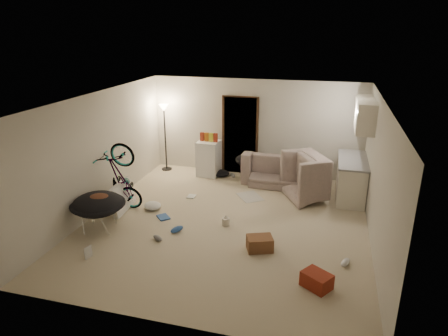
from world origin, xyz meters
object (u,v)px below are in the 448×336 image
(kitchen_counter, at_px, (351,179))
(floor_lamp, at_px, (164,123))
(sofa, at_px, (283,172))
(juicer, at_px, (226,221))
(mini_fridge, at_px, (209,158))
(saucer_chair, at_px, (98,209))
(bicycle, at_px, (122,192))
(drink_case_a, at_px, (260,243))
(armchair, at_px, (320,181))
(tv_box, at_px, (122,197))
(drink_case_b, at_px, (317,280))

(kitchen_counter, bearing_deg, floor_lamp, 172.34)
(kitchen_counter, height_order, sofa, kitchen_counter)
(floor_lamp, xyz_separation_m, juicer, (2.42, -2.75, -1.22))
(floor_lamp, relative_size, sofa, 0.90)
(floor_lamp, xyz_separation_m, kitchen_counter, (4.83, -0.65, -0.87))
(floor_lamp, distance_m, mini_fridge, 1.51)
(juicer, bearing_deg, sofa, 72.31)
(kitchen_counter, height_order, saucer_chair, kitchen_counter)
(bicycle, xyz_separation_m, juicer, (2.32, -0.13, -0.32))
(floor_lamp, xyz_separation_m, sofa, (3.24, -0.20, -1.01))
(kitchen_counter, bearing_deg, sofa, 164.24)
(bicycle, bearing_deg, saucer_chair, -179.44)
(sofa, height_order, drink_case_a, sofa)
(armchair, height_order, bicycle, bicycle)
(bicycle, bearing_deg, floor_lamp, 2.75)
(sofa, height_order, tv_box, tv_box)
(bicycle, distance_m, drink_case_b, 4.51)
(saucer_chair, bearing_deg, drink_case_a, 1.00)
(floor_lamp, distance_m, kitchen_counter, 4.95)
(armchair, bearing_deg, mini_fridge, 47.67)
(bicycle, relative_size, drink_case_a, 3.54)
(juicer, bearing_deg, bicycle, 176.81)
(tv_box, bearing_deg, saucer_chair, -93.94)
(sofa, xyz_separation_m, mini_fridge, (-1.98, 0.10, 0.17))
(armchair, height_order, juicer, armchair)
(sofa, height_order, armchair, armchair)
(bicycle, bearing_deg, armchair, -65.12)
(drink_case_a, bearing_deg, juicer, 116.37)
(floor_lamp, distance_m, armchair, 4.32)
(sofa, xyz_separation_m, drink_case_a, (0.00, -3.29, -0.17))
(kitchen_counter, bearing_deg, drink_case_b, -98.77)
(sofa, bearing_deg, bicycle, 39.39)
(floor_lamp, xyz_separation_m, mini_fridge, (1.25, -0.10, -0.84))
(bicycle, height_order, tv_box, bicycle)
(bicycle, bearing_deg, tv_box, -179.44)
(bicycle, bearing_deg, juicer, -92.63)
(bicycle, distance_m, drink_case_a, 3.27)
(kitchen_counter, bearing_deg, bicycle, -157.37)
(tv_box, bearing_deg, sofa, 34.07)
(saucer_chair, xyz_separation_m, tv_box, (0.00, 0.89, -0.14))
(sofa, height_order, bicycle, bicycle)
(drink_case_a, relative_size, juicer, 1.98)
(juicer, bearing_deg, armchair, 48.65)
(sofa, height_order, juicer, sofa)
(saucer_chair, bearing_deg, floor_lamp, 91.62)
(saucer_chair, bearing_deg, armchair, 34.22)
(drink_case_b, distance_m, juicer, 2.42)
(kitchen_counter, distance_m, bicycle, 5.12)
(armchair, bearing_deg, tv_box, 85.85)
(floor_lamp, relative_size, mini_fridge, 1.95)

